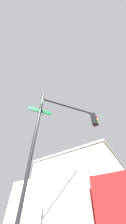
# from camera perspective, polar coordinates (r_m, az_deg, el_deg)

# --- Properties ---
(traffic_signal_near) EXTENTS (2.40, 3.20, 6.32)m
(traffic_signal_near) POSITION_cam_1_polar(r_m,az_deg,el_deg) (5.63, 1.75, -6.60)
(traffic_signal_near) COLOR black
(traffic_signal_near) RESTS_ON ground_plane
(building_stucco) EXTENTS (15.92, 21.93, 11.73)m
(building_stucco) POSITION_cam_1_polar(r_m,az_deg,el_deg) (31.24, 13.94, -35.61)
(building_stucco) COLOR beige
(building_stucco) RESTS_ON ground_plane
(box_truck_second) EXTENTS (8.13, 2.67, 3.45)m
(box_truck_second) POSITION_cam_1_polar(r_m,az_deg,el_deg) (8.71, 2.67, -39.58)
(box_truck_second) COLOR #B21919
(box_truck_second) RESTS_ON ground_plane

